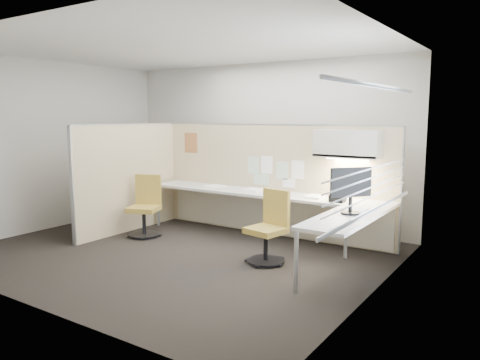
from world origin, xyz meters
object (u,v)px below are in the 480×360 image
Objects in this scene: desk at (277,204)px; chair_right at (269,229)px; chair_left at (145,208)px; monitor at (351,188)px; phone at (337,198)px.

chair_right reaches higher than desk.
chair_left is at bearing -160.22° from desk.
chair_left reaches higher than chair_right.
phone is at bearing 72.65° from monitor.
phone reaches higher than desk.
chair_right is 1.67× the size of monitor.
chair_left reaches higher than phone.
desk is 0.95m from phone.
chair_right is 1.20m from monitor.
monitor is at bearing -58.68° from phone.
chair_left is 2.33m from chair_right.
desk is 18.96× the size of phone.
chair_right is (2.33, -0.10, -0.01)m from chair_left.
phone is (2.91, 0.74, 0.34)m from chair_left.
chair_right is (0.35, -0.81, -0.17)m from desk.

